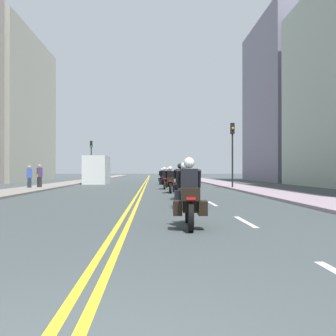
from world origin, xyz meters
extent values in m
plane|color=#3E4748|center=(0.00, 48.00, 0.00)|extent=(264.00, 264.00, 0.00)
cube|color=gray|center=(-7.67, 48.00, 0.06)|extent=(2.82, 144.00, 0.12)
cube|color=#9C8895|center=(7.67, 48.00, 0.06)|extent=(2.82, 144.00, 0.12)
cube|color=yellow|center=(-0.12, 48.00, 0.00)|extent=(0.12, 132.00, 0.01)
cube|color=yellow|center=(0.12, 48.00, 0.00)|extent=(0.12, 132.00, 0.01)
cube|color=silver|center=(3.13, 8.00, 0.00)|extent=(0.14, 2.40, 0.01)
cube|color=silver|center=(3.13, 14.00, 0.00)|extent=(0.14, 2.40, 0.01)
cube|color=silver|center=(3.13, 20.00, 0.00)|extent=(0.14, 2.40, 0.01)
cube|color=silver|center=(3.13, 26.00, 0.00)|extent=(0.14, 2.40, 0.01)
cube|color=silver|center=(3.13, 32.00, 0.00)|extent=(0.14, 2.40, 0.01)
cube|color=silver|center=(3.13, 38.00, 0.00)|extent=(0.14, 2.40, 0.01)
cube|color=silver|center=(3.13, 44.00, 0.00)|extent=(0.14, 2.40, 0.01)
cube|color=silver|center=(3.13, 50.00, 0.00)|extent=(0.14, 2.40, 0.01)
cube|color=silver|center=(3.13, 56.00, 0.00)|extent=(0.14, 2.40, 0.01)
cube|color=#BAB8A4|center=(-17.26, 50.56, 9.13)|extent=(6.88, 20.44, 18.25)
cube|color=gray|center=(17.86, 48.84, 9.96)|extent=(8.08, 17.16, 19.92)
cube|color=#2D3847|center=(21.92, 48.84, 4.98)|extent=(0.04, 14.41, 0.90)
cube|color=#2D3847|center=(21.92, 48.84, 15.94)|extent=(0.04, 14.41, 0.90)
cylinder|color=black|center=(1.61, 7.84, 0.31)|extent=(0.13, 0.63, 0.63)
cylinder|color=black|center=(1.54, 6.21, 0.31)|extent=(0.13, 0.63, 0.63)
cube|color=silver|center=(1.61, 7.84, 0.65)|extent=(0.15, 0.33, 0.04)
cube|color=black|center=(1.58, 7.03, 0.59)|extent=(0.37, 1.25, 0.40)
cube|color=black|center=(1.55, 6.29, 0.81)|extent=(0.41, 0.38, 0.28)
cube|color=red|center=(1.54, 6.10, 0.73)|extent=(0.20, 0.04, 0.06)
cube|color=black|center=(1.28, 6.55, 0.49)|extent=(0.22, 0.45, 0.32)
cube|color=black|center=(1.84, 6.53, 0.49)|extent=(0.22, 0.45, 0.32)
cube|color=#B2C1CC|center=(1.60, 7.55, 0.97)|extent=(0.36, 0.14, 0.36)
cube|color=black|center=(1.58, 6.98, 1.08)|extent=(0.41, 0.28, 0.58)
cylinder|color=black|center=(1.34, 7.14, 1.13)|extent=(0.11, 0.28, 0.45)
cylinder|color=black|center=(1.82, 7.12, 1.13)|extent=(0.11, 0.28, 0.45)
sphere|color=white|center=(1.58, 7.01, 1.52)|extent=(0.26, 0.26, 0.26)
cylinder|color=black|center=(1.82, 12.98, 0.30)|extent=(0.13, 0.61, 0.60)
cylinder|color=black|center=(1.90, 11.43, 0.30)|extent=(0.13, 0.61, 0.60)
cube|color=silver|center=(1.82, 12.98, 0.62)|extent=(0.16, 0.33, 0.04)
cube|color=black|center=(1.86, 12.21, 0.58)|extent=(0.38, 1.19, 0.40)
cube|color=black|center=(1.90, 11.51, 0.80)|extent=(0.42, 0.38, 0.28)
cube|color=red|center=(1.91, 11.32, 0.72)|extent=(0.20, 0.04, 0.06)
cube|color=black|center=(1.60, 11.73, 0.48)|extent=(0.22, 0.45, 0.32)
cube|color=black|center=(2.16, 11.76, 0.48)|extent=(0.22, 0.45, 0.32)
cube|color=#B2C1CC|center=(1.83, 12.70, 0.96)|extent=(0.37, 0.14, 0.36)
cube|color=black|center=(1.86, 12.16, 1.07)|extent=(0.41, 0.28, 0.58)
cylinder|color=black|center=(1.62, 12.29, 1.12)|extent=(0.11, 0.29, 0.45)
cylinder|color=black|center=(2.09, 12.32, 1.12)|extent=(0.11, 0.29, 0.45)
sphere|color=white|center=(1.86, 12.19, 1.50)|extent=(0.26, 0.26, 0.26)
cylinder|color=black|center=(2.03, 17.63, 0.34)|extent=(0.12, 0.67, 0.67)
cylinder|color=black|center=(2.02, 15.99, 0.34)|extent=(0.12, 0.67, 0.67)
cube|color=silver|center=(2.03, 17.63, 0.69)|extent=(0.14, 0.32, 0.04)
cube|color=black|center=(2.02, 16.81, 0.62)|extent=(0.32, 1.25, 0.40)
cube|color=black|center=(2.02, 16.07, 0.84)|extent=(0.40, 0.36, 0.28)
cube|color=red|center=(2.02, 15.88, 0.76)|extent=(0.20, 0.03, 0.06)
cube|color=black|center=(1.74, 16.32, 0.52)|extent=(0.20, 0.44, 0.32)
cube|color=black|center=(2.30, 16.31, 0.52)|extent=(0.20, 0.44, 0.32)
cube|color=#B2C1CC|center=(2.03, 17.34, 1.00)|extent=(0.36, 0.12, 0.36)
cube|color=black|center=(2.02, 16.76, 1.11)|extent=(0.40, 0.26, 0.60)
cylinder|color=black|center=(1.78, 16.91, 1.16)|extent=(0.10, 0.28, 0.45)
cylinder|color=black|center=(2.26, 16.91, 1.16)|extent=(0.10, 0.28, 0.45)
sphere|color=black|center=(2.02, 16.79, 1.55)|extent=(0.26, 0.26, 0.26)
cylinder|color=black|center=(1.83, 23.23, 0.31)|extent=(0.13, 0.62, 0.62)
cylinder|color=black|center=(1.79, 21.61, 0.31)|extent=(0.13, 0.62, 0.62)
cube|color=silver|center=(1.83, 23.23, 0.64)|extent=(0.15, 0.32, 0.04)
cube|color=black|center=(1.81, 22.42, 0.59)|extent=(0.35, 1.23, 0.40)
cube|color=black|center=(1.79, 21.69, 0.81)|extent=(0.41, 0.37, 0.28)
cube|color=red|center=(1.79, 21.50, 0.73)|extent=(0.20, 0.03, 0.06)
cube|color=black|center=(1.52, 21.94, 0.49)|extent=(0.21, 0.44, 0.32)
cube|color=black|center=(2.08, 21.93, 0.49)|extent=(0.21, 0.44, 0.32)
cube|color=#B2C1CC|center=(1.82, 22.94, 0.97)|extent=(0.36, 0.13, 0.36)
cube|color=black|center=(1.81, 22.37, 1.06)|extent=(0.41, 0.27, 0.53)
cylinder|color=black|center=(1.57, 22.53, 1.11)|extent=(0.11, 0.28, 0.45)
cylinder|color=black|center=(2.05, 22.51, 1.11)|extent=(0.11, 0.28, 0.45)
sphere|color=white|center=(1.81, 22.40, 1.46)|extent=(0.26, 0.26, 0.26)
cylinder|color=black|center=(1.61, 28.31, 0.34)|extent=(0.11, 0.67, 0.67)
cylinder|color=black|center=(1.59, 26.83, 0.34)|extent=(0.11, 0.67, 0.67)
cube|color=silver|center=(1.61, 28.31, 0.69)|extent=(0.14, 0.32, 0.04)
cube|color=black|center=(1.60, 27.57, 0.62)|extent=(0.33, 1.12, 0.40)
cube|color=black|center=(1.59, 26.91, 0.84)|extent=(0.40, 0.36, 0.28)
cube|color=red|center=(1.59, 26.72, 0.76)|extent=(0.20, 0.03, 0.06)
cube|color=black|center=(1.31, 27.13, 0.52)|extent=(0.20, 0.44, 0.32)
cube|color=black|center=(1.87, 27.13, 0.52)|extent=(0.20, 0.44, 0.32)
cube|color=#B2C1CC|center=(1.60, 28.04, 1.00)|extent=(0.36, 0.13, 0.36)
cube|color=black|center=(1.60, 27.52, 1.07)|extent=(0.40, 0.26, 0.51)
cylinder|color=black|center=(1.36, 27.67, 1.12)|extent=(0.10, 0.28, 0.45)
cylinder|color=black|center=(1.84, 27.67, 1.12)|extent=(0.10, 0.28, 0.45)
sphere|color=white|center=(1.60, 27.55, 1.47)|extent=(0.26, 0.26, 0.26)
cylinder|color=black|center=(2.03, 33.13, 0.32)|extent=(0.15, 0.64, 0.64)
cylinder|color=black|center=(2.06, 31.56, 0.32)|extent=(0.15, 0.64, 0.64)
cube|color=silver|center=(2.03, 33.13, 0.66)|extent=(0.15, 0.32, 0.04)
cube|color=black|center=(2.04, 32.35, 0.60)|extent=(0.35, 1.20, 0.40)
cube|color=black|center=(2.06, 31.64, 0.82)|extent=(0.41, 0.37, 0.28)
cube|color=red|center=(2.06, 31.45, 0.74)|extent=(0.20, 0.03, 0.06)
cube|color=black|center=(1.77, 31.87, 0.50)|extent=(0.21, 0.44, 0.32)
cube|color=black|center=(2.33, 31.88, 0.50)|extent=(0.21, 0.44, 0.32)
cube|color=#B2C1CC|center=(2.03, 32.85, 0.98)|extent=(0.36, 0.13, 0.36)
cube|color=black|center=(2.04, 32.30, 1.06)|extent=(0.41, 0.27, 0.53)
cylinder|color=black|center=(1.80, 32.44, 1.11)|extent=(0.11, 0.28, 0.45)
cylinder|color=black|center=(2.28, 32.45, 1.11)|extent=(0.11, 0.28, 0.45)
sphere|color=white|center=(2.04, 32.33, 1.46)|extent=(0.26, 0.26, 0.26)
cylinder|color=black|center=(1.63, 38.17, 0.31)|extent=(0.15, 0.62, 0.61)
cylinder|color=black|center=(1.70, 36.58, 0.31)|extent=(0.15, 0.62, 0.61)
cube|color=silver|center=(1.63, 38.17, 0.63)|extent=(0.15, 0.33, 0.04)
cube|color=black|center=(1.66, 37.38, 0.59)|extent=(0.37, 1.22, 0.40)
cube|color=black|center=(1.70, 36.66, 0.81)|extent=(0.42, 0.38, 0.28)
cube|color=red|center=(1.70, 36.47, 0.73)|extent=(0.20, 0.04, 0.06)
cube|color=black|center=(1.41, 36.89, 0.49)|extent=(0.22, 0.45, 0.32)
cube|color=black|center=(1.96, 36.91, 0.49)|extent=(0.22, 0.45, 0.32)
cube|color=#B2C1CC|center=(1.64, 37.88, 0.97)|extent=(0.37, 0.14, 0.36)
cube|color=black|center=(1.67, 37.33, 1.04)|extent=(0.41, 0.28, 0.51)
cylinder|color=black|center=(1.42, 37.46, 1.09)|extent=(0.11, 0.29, 0.45)
cylinder|color=black|center=(1.90, 37.49, 1.09)|extent=(0.11, 0.29, 0.45)
sphere|color=white|center=(1.66, 37.36, 1.43)|extent=(0.26, 0.26, 0.26)
cylinder|color=black|center=(6.66, 27.95, 2.05)|extent=(0.12, 0.12, 4.11)
cube|color=black|center=(6.66, 27.95, 4.46)|extent=(0.28, 0.28, 0.80)
sphere|color=yellow|center=(6.66, 27.80, 4.46)|extent=(0.18, 0.18, 0.18)
cylinder|color=black|center=(-6.66, 48.11, 2.10)|extent=(0.12, 0.12, 4.20)
cube|color=black|center=(-6.66, 48.11, 4.55)|extent=(0.28, 0.28, 0.80)
sphere|color=green|center=(-6.66, 47.96, 4.27)|extent=(0.18, 0.18, 0.18)
cube|color=#25282E|center=(-7.57, 28.32, 0.43)|extent=(0.33, 0.34, 0.87)
cube|color=#513765|center=(-7.57, 28.32, 1.21)|extent=(0.40, 0.42, 0.69)
sphere|color=tan|center=(-7.57, 28.32, 1.67)|extent=(0.22, 0.22, 0.22)
cube|color=#A69C32|center=(-7.71, 28.15, 0.97)|extent=(0.18, 0.19, 0.24)
cube|color=#212D34|center=(-8.06, 27.45, 0.41)|extent=(0.33, 0.28, 0.82)
cube|color=#3652BB|center=(-8.06, 27.45, 1.14)|extent=(0.41, 0.32, 0.65)
sphere|color=tan|center=(-8.06, 27.45, 1.59)|extent=(0.22, 0.22, 0.22)
cube|color=silver|center=(-4.86, 42.66, 1.10)|extent=(2.00, 1.80, 2.20)
cube|color=silver|center=(-4.86, 39.66, 1.40)|extent=(2.20, 5.20, 2.80)
cylinder|color=black|center=(-4.86, 42.26, 0.45)|extent=(2.00, 0.90, 0.90)
cylinder|color=black|center=(-4.86, 38.06, 0.45)|extent=(2.00, 0.90, 0.90)
camera|label=1|loc=(0.71, -2.81, 1.33)|focal=44.78mm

